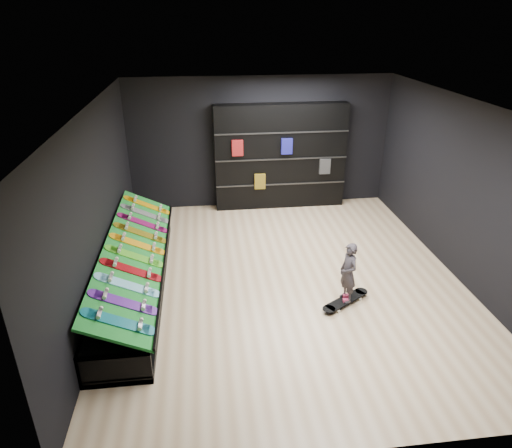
{
  "coord_description": "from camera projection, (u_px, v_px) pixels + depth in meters",
  "views": [
    {
      "loc": [
        -1.35,
        -6.72,
        4.27
      ],
      "look_at": [
        -0.5,
        0.2,
        1.0
      ],
      "focal_mm": 32.0,
      "sensor_mm": 36.0,
      "label": 1
    }
  ],
  "objects": [
    {
      "name": "wall_right",
      "position": [
        463.0,
        192.0,
        7.69
      ],
      "size": [
        0.02,
        7.0,
        3.0
      ],
      "primitive_type": "cube",
      "color": "black",
      "rests_on": "ground"
    },
    {
      "name": "display_board_8",
      "position": [
        145.0,
        214.0,
        8.74
      ],
      "size": [
        0.93,
        0.22,
        0.5
      ],
      "primitive_type": null,
      "rotation": [
        0.0,
        0.44,
        0.0
      ],
      "color": "black",
      "rests_on": "turf_ramp"
    },
    {
      "name": "ceiling",
      "position": [
        291.0,
        105.0,
        6.73
      ],
      "size": [
        6.0,
        7.0,
        0.01
      ],
      "primitive_type": "cube",
      "color": "white",
      "rests_on": "ground"
    },
    {
      "name": "display_board_5",
      "position": [
        138.0,
        244.0,
        7.6
      ],
      "size": [
        0.93,
        0.22,
        0.5
      ],
      "primitive_type": null,
      "rotation": [
        0.0,
        0.44,
        0.0
      ],
      "color": "orange",
      "rests_on": "turf_ramp"
    },
    {
      "name": "display_rack",
      "position": [
        136.0,
        276.0,
        7.61
      ],
      "size": [
        0.9,
        4.5,
        0.5
      ],
      "primitive_type": null,
      "color": "black",
      "rests_on": "ground"
    },
    {
      "name": "display_board_2",
      "position": [
        128.0,
        285.0,
        6.47
      ],
      "size": [
        0.93,
        0.22,
        0.5
      ],
      "primitive_type": null,
      "rotation": [
        0.0,
        0.44,
        0.0
      ],
      "color": "#0CB2E5",
      "rests_on": "turf_ramp"
    },
    {
      "name": "wall_left",
      "position": [
        97.0,
        209.0,
        7.03
      ],
      "size": [
        0.02,
        7.0,
        3.0
      ],
      "primitive_type": "cube",
      "color": "black",
      "rests_on": "ground"
    },
    {
      "name": "display_board_3",
      "position": [
        132.0,
        270.0,
        6.84
      ],
      "size": [
        0.93,
        0.22,
        0.5
      ],
      "primitive_type": null,
      "rotation": [
        0.0,
        0.44,
        0.0
      ],
      "color": "red",
      "rests_on": "turf_ramp"
    },
    {
      "name": "back_shelving",
      "position": [
        280.0,
        157.0,
        10.52
      ],
      "size": [
        3.02,
        0.35,
        2.42
      ],
      "primitive_type": "cube",
      "color": "black",
      "rests_on": "ground"
    },
    {
      "name": "turf_ramp",
      "position": [
        136.0,
        252.0,
        7.42
      ],
      "size": [
        0.92,
        4.5,
        0.46
      ],
      "primitive_type": "cube",
      "rotation": [
        0.0,
        0.44,
        0.0
      ],
      "color": "#116D1F",
      "rests_on": "display_rack"
    },
    {
      "name": "display_board_4",
      "position": [
        135.0,
        256.0,
        7.22
      ],
      "size": [
        0.93,
        0.22,
        0.5
      ],
      "primitive_type": null,
      "rotation": [
        0.0,
        0.44,
        0.0
      ],
      "color": "green",
      "rests_on": "turf_ramp"
    },
    {
      "name": "display_board_7",
      "position": [
        143.0,
        223.0,
        8.36
      ],
      "size": [
        0.93,
        0.22,
        0.5
      ],
      "primitive_type": null,
      "rotation": [
        0.0,
        0.44,
        0.0
      ],
      "color": "#E5198C",
      "rests_on": "turf_ramp"
    },
    {
      "name": "display_board_9",
      "position": [
        147.0,
        205.0,
        9.12
      ],
      "size": [
        0.93,
        0.22,
        0.5
      ],
      "primitive_type": null,
      "rotation": [
        0.0,
        0.44,
        0.0
      ],
      "color": "yellow",
      "rests_on": "turf_ramp"
    },
    {
      "name": "wall_back",
      "position": [
        260.0,
        143.0,
        10.51
      ],
      "size": [
        6.0,
        0.02,
        3.0
      ],
      "primitive_type": "cube",
      "color": "black",
      "rests_on": "ground"
    },
    {
      "name": "wall_front",
      "position": [
        358.0,
        341.0,
        4.22
      ],
      "size": [
        6.0,
        0.02,
        3.0
      ],
      "primitive_type": "cube",
      "color": "black",
      "rests_on": "ground"
    },
    {
      "name": "floor_skateboard",
      "position": [
        345.0,
        302.0,
        7.3
      ],
      "size": [
        0.95,
        0.71,
        0.09
      ],
      "primitive_type": null,
      "rotation": [
        0.0,
        0.0,
        0.56
      ],
      "color": "black",
      "rests_on": "ground"
    },
    {
      "name": "display_board_0",
      "position": [
        119.0,
        322.0,
        5.71
      ],
      "size": [
        0.93,
        0.22,
        0.5
      ],
      "primitive_type": null,
      "rotation": [
        0.0,
        0.44,
        0.0
      ],
      "color": "#0C8C99",
      "rests_on": "turf_ramp"
    },
    {
      "name": "floor",
      "position": [
        286.0,
        279.0,
        8.0
      ],
      "size": [
        6.0,
        7.0,
        0.01
      ],
      "primitive_type": "cube",
      "color": "beige",
      "rests_on": "ground"
    },
    {
      "name": "child",
      "position": [
        347.0,
        283.0,
        7.15
      ],
      "size": [
        0.21,
        0.25,
        0.59
      ],
      "primitive_type": "imported",
      "rotation": [
        0.0,
        0.0,
        -1.34
      ],
      "color": "black",
      "rests_on": "floor_skateboard"
    },
    {
      "name": "display_board_1",
      "position": [
        124.0,
        302.0,
        6.09
      ],
      "size": [
        0.93,
        0.22,
        0.5
      ],
      "primitive_type": null,
      "rotation": [
        0.0,
        0.44,
        0.0
      ],
      "color": "purple",
      "rests_on": "turf_ramp"
    },
    {
      "name": "display_board_6",
      "position": [
        141.0,
        233.0,
        7.98
      ],
      "size": [
        0.93,
        0.22,
        0.5
      ],
      "primitive_type": null,
      "rotation": [
        0.0,
        0.44,
        0.0
      ],
      "color": "yellow",
      "rests_on": "turf_ramp"
    }
  ]
}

